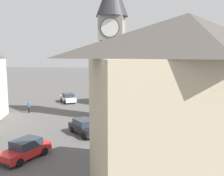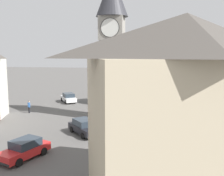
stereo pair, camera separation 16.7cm
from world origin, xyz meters
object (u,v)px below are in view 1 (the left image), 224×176
at_px(car_silver_kerb, 197,112).
at_px(car_black_far, 224,132).
at_px(pedestrian, 29,106).
at_px(clock_tower, 112,35).
at_px(building_corner_back, 185,106).
at_px(car_blue_kerb, 84,127).
at_px(car_white_side, 25,149).
at_px(car_red_corner, 68,98).
at_px(tree, 127,72).
at_px(building_shop_left, 166,71).

distance_m(car_silver_kerb, car_black_far, 8.46).
bearing_deg(car_black_far, pedestrian, 163.11).
xyz_separation_m(clock_tower, building_corner_back, (6.88, -16.28, -4.98)).
relative_size(car_blue_kerb, pedestrian, 2.45).
distance_m(car_white_side, pedestrian, 15.81).
bearing_deg(clock_tower, car_white_side, -109.70).
height_order(car_white_side, building_corner_back, building_corner_back).
xyz_separation_m(car_red_corner, car_black_far, (20.63, -15.24, 0.00)).
distance_m(car_silver_kerb, building_corner_back, 19.48).
height_order(car_white_side, pedestrian, pedestrian).
relative_size(car_blue_kerb, building_corner_back, 0.35).
bearing_deg(car_blue_kerb, building_corner_back, -48.48).
distance_m(car_silver_kerb, pedestrian, 22.25).
xyz_separation_m(car_blue_kerb, building_corner_back, (8.63, -9.74, 4.51)).
height_order(car_red_corner, building_corner_back, building_corner_back).
bearing_deg(car_black_far, tree, 126.04).
bearing_deg(car_silver_kerb, car_white_side, -134.60).
bearing_deg(car_blue_kerb, building_shop_left, 69.62).
bearing_deg(building_shop_left, tree, -125.82).
bearing_deg(car_blue_kerb, car_silver_kerb, 35.80).
bearing_deg(car_silver_kerb, car_blue_kerb, -144.20).
relative_size(building_shop_left, building_corner_back, 0.77).
bearing_deg(car_blue_kerb, car_white_side, -114.14).
height_order(car_silver_kerb, pedestrian, pedestrian).
relative_size(car_red_corner, tree, 0.55).
distance_m(car_white_side, car_black_far, 17.89).
bearing_deg(building_corner_back, tree, 103.40).
xyz_separation_m(car_red_corner, pedestrian, (-2.80, -8.13, 0.25)).
bearing_deg(car_blue_kerb, tree, 80.26).
relative_size(clock_tower, car_silver_kerb, 3.98).
bearing_deg(clock_tower, tree, 84.23).
height_order(tree, building_corner_back, building_corner_back).
bearing_deg(car_silver_kerb, car_black_far, -81.76).
height_order(clock_tower, car_blue_kerb, clock_tower).
height_order(car_blue_kerb, building_shop_left, building_shop_left).
height_order(car_red_corner, car_black_far, same).
height_order(car_blue_kerb, building_corner_back, building_corner_back).
relative_size(clock_tower, car_red_corner, 4.04).
bearing_deg(car_silver_kerb, car_red_corner, 160.53).
distance_m(clock_tower, car_black_far, 16.27).
bearing_deg(car_red_corner, car_silver_kerb, -19.47).
bearing_deg(car_red_corner, car_black_far, -36.45).
xyz_separation_m(car_red_corner, building_shop_left, (16.12, 8.44, 3.96)).
xyz_separation_m(car_blue_kerb, car_white_side, (-2.95, -6.59, 0.00)).
bearing_deg(car_white_side, building_corner_back, -15.25).
distance_m(building_shop_left, building_corner_back, 33.91).
bearing_deg(clock_tower, car_blue_kerb, -104.97).
xyz_separation_m(car_white_side, car_black_far, (16.44, 7.07, 0.00)).
relative_size(car_silver_kerb, building_corner_back, 0.37).
bearing_deg(car_black_far, car_white_side, -156.74).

